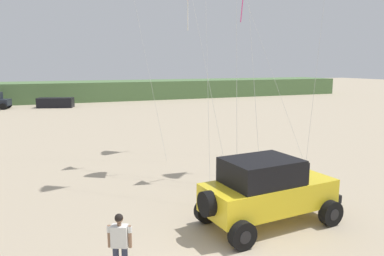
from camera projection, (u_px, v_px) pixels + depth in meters
The scene contains 4 objects.
dune_ridge at pixel (72, 91), 54.21m from camera, with size 90.00×8.34×2.75m, color #567A47.
jeep at pixel (267, 190), 12.04m from camera, with size 4.95×2.74×2.26m.
person_watching at pixel (120, 242), 9.04m from camera, with size 0.58×0.43×1.67m.
distant_sedan at pixel (56, 103), 45.54m from camera, with size 4.20×1.70×1.20m, color black.
Camera 1 is at (-3.78, -7.18, 5.21)m, focal length 34.58 mm.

